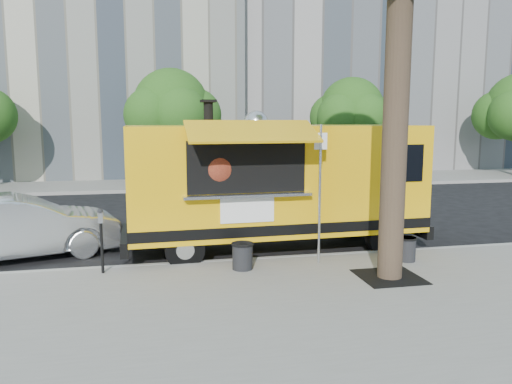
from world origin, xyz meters
TOP-DOWN VIEW (x-y plane):
  - ground at (0.00, 0.00)m, footprint 120.00×120.00m
  - sidewalk at (0.00, -4.00)m, footprint 60.00×6.00m
  - curb at (0.00, -0.93)m, footprint 60.00×0.14m
  - far_sidewalk at (0.00, 13.50)m, footprint 60.00×5.00m
  - building_mid at (12.00, 23.00)m, footprint 20.00×14.00m
  - tree_well at (2.60, -2.80)m, footprint 1.20×1.20m
  - far_tree_b at (-1.00, 12.70)m, footprint 3.60×3.60m
  - far_tree_c at (8.00, 12.40)m, footprint 3.24×3.24m
  - sign_post at (1.55, -1.55)m, footprint 0.28×0.06m
  - parking_meter at (-3.00, -1.35)m, footprint 0.11×0.11m
  - food_truck at (0.97, 0.17)m, footprint 7.50×3.61m
  - sedan at (-5.04, 0.68)m, footprint 4.86×2.86m
  - trash_bin_left at (-0.16, -1.67)m, footprint 0.46×0.46m
  - trash_bin_right at (3.50, -1.79)m, footprint 0.44×0.44m

SIDE VIEW (x-z plane):
  - ground at x=0.00m, z-range 0.00..0.00m
  - sidewalk at x=0.00m, z-range 0.00..0.15m
  - curb at x=0.00m, z-range -0.01..0.15m
  - far_sidewalk at x=0.00m, z-range 0.00..0.15m
  - tree_well at x=2.60m, z-range 0.14..0.17m
  - trash_bin_right at x=3.50m, z-range 0.17..0.70m
  - trash_bin_left at x=-0.16m, z-range 0.17..0.73m
  - sedan at x=-5.04m, z-range 0.00..1.51m
  - parking_meter at x=-3.00m, z-range 0.31..1.65m
  - food_truck at x=0.97m, z-range -0.11..3.57m
  - sign_post at x=1.55m, z-range 0.35..3.35m
  - far_tree_c at x=8.00m, z-range 1.11..6.32m
  - far_tree_b at x=-1.00m, z-range 1.08..6.58m
  - building_mid at x=12.00m, z-range 0.00..20.00m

